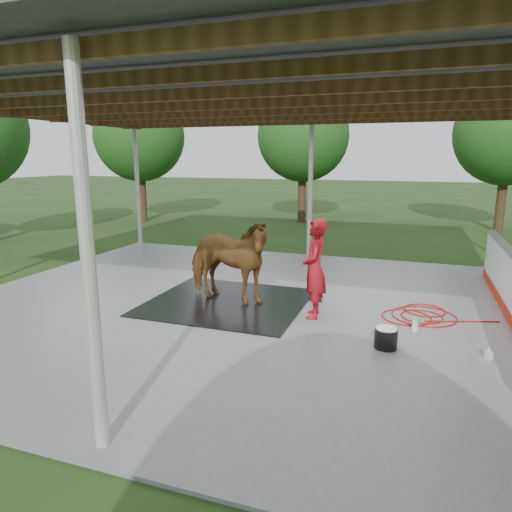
% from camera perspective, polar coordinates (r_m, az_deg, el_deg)
% --- Properties ---
extents(ground, '(100.00, 100.00, 0.00)m').
position_cam_1_polar(ground, '(9.05, -0.07, -6.47)').
color(ground, '#1E3814').
extents(concrete_slab, '(12.00, 10.00, 0.05)m').
position_cam_1_polar(concrete_slab, '(9.04, -0.07, -6.32)').
color(concrete_slab, slate).
rests_on(concrete_slab, ground).
extents(pavilion_structure, '(12.60, 10.60, 4.05)m').
position_cam_1_polar(pavilion_structure, '(8.63, -0.08, 19.31)').
color(pavilion_structure, beige).
rests_on(pavilion_structure, ground).
extents(tree_belt, '(28.00, 28.00, 5.80)m').
position_cam_1_polar(tree_belt, '(9.37, 3.66, 17.64)').
color(tree_belt, '#382314').
rests_on(tree_belt, ground).
extents(rubber_mat, '(3.05, 2.86, 0.02)m').
position_cam_1_polar(rubber_mat, '(9.22, -3.62, -5.74)').
color(rubber_mat, black).
rests_on(rubber_mat, concrete_slab).
extents(horse, '(2.14, 1.26, 1.70)m').
position_cam_1_polar(horse, '(8.99, -3.69, -0.52)').
color(horse, brown).
rests_on(horse, rubber_mat).
extents(handler, '(0.54, 0.73, 1.80)m').
position_cam_1_polar(handler, '(8.23, 7.34, -1.59)').
color(handler, '#A9121A').
rests_on(handler, concrete_slab).
extents(wash_bucket, '(0.35, 0.35, 0.32)m').
position_cam_1_polar(wash_bucket, '(7.33, 15.93, -9.79)').
color(wash_bucket, black).
rests_on(wash_bucket, concrete_slab).
extents(soap_bottle_a, '(0.12, 0.12, 0.28)m').
position_cam_1_polar(soap_bottle_a, '(8.09, 19.25, -8.10)').
color(soap_bottle_a, silver).
rests_on(soap_bottle_a, concrete_slab).
extents(soap_bottle_b, '(0.12, 0.12, 0.18)m').
position_cam_1_polar(soap_bottle_b, '(7.51, 27.08, -10.79)').
color(soap_bottle_b, '#338CD8').
rests_on(soap_bottle_b, concrete_slab).
extents(hose_coil, '(2.01, 1.34, 0.02)m').
position_cam_1_polar(hose_coil, '(8.97, 19.79, -6.98)').
color(hose_coil, '#AC0D0C').
rests_on(hose_coil, concrete_slab).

